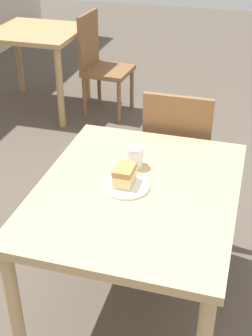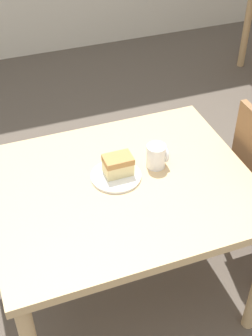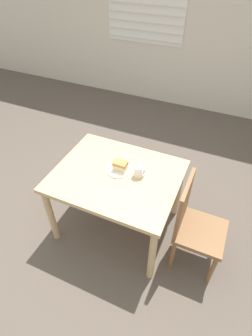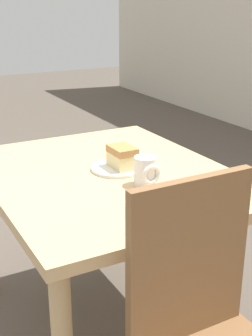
# 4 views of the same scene
# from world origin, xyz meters

# --- Properties ---
(ground_plane) EXTENTS (14.00, 14.00, 0.00)m
(ground_plane) POSITION_xyz_m (0.00, 0.00, 0.00)
(ground_plane) COLOR brown
(dining_table_near) EXTENTS (1.09, 0.88, 0.72)m
(dining_table_near) POSITION_xyz_m (0.15, 0.23, 0.62)
(dining_table_near) COLOR tan
(dining_table_near) RESTS_ON ground_plane
(plate) EXTENTS (0.21, 0.21, 0.01)m
(plate) POSITION_xyz_m (0.14, 0.28, 0.72)
(plate) COLOR white
(plate) RESTS_ON dining_table_near
(cake_slice) EXTENTS (0.12, 0.08, 0.08)m
(cake_slice) POSITION_xyz_m (0.16, 0.29, 0.77)
(cake_slice) COLOR beige
(cake_slice) RESTS_ON plate
(coffee_mug) EXTENTS (0.09, 0.08, 0.10)m
(coffee_mug) POSITION_xyz_m (0.33, 0.29, 0.77)
(coffee_mug) COLOR white
(coffee_mug) RESTS_ON dining_table_near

